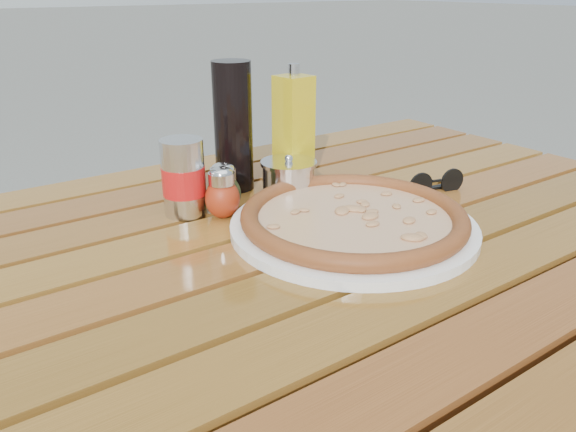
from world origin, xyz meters
TOP-DOWN VIEW (x-y plane):
  - table at (0.00, -0.00)m, footprint 1.40×0.90m
  - plate at (0.09, -0.02)m, footprint 0.36×0.36m
  - pizza at (0.09, -0.02)m, footprint 0.37×0.37m
  - pepper_shaker at (-0.04, 0.14)m, footprint 0.07×0.07m
  - oregano_shaker at (-0.03, 0.15)m, footprint 0.06×0.06m
  - dark_bottle at (0.04, 0.24)m, footprint 0.09×0.09m
  - soda_can at (-0.08, 0.18)m, footprint 0.08×0.08m
  - olive_oil_cruet at (0.15, 0.21)m, footprint 0.06×0.06m
  - parmesan_tin at (0.10, 0.16)m, footprint 0.10×0.10m
  - sunglasses at (0.31, 0.02)m, footprint 0.11×0.04m

SIDE VIEW (x-z plane):
  - table at x=0.00m, z-range 0.30..1.05m
  - plate at x=0.09m, z-range 0.75..0.76m
  - sunglasses at x=0.31m, z-range 0.74..0.79m
  - pizza at x=0.09m, z-range 0.76..0.79m
  - parmesan_tin at x=0.10m, z-range 0.74..0.82m
  - pepper_shaker at x=-0.04m, z-range 0.75..0.83m
  - oregano_shaker at x=-0.03m, z-range 0.75..0.83m
  - soda_can at x=-0.08m, z-range 0.75..0.87m
  - olive_oil_cruet at x=0.15m, z-range 0.74..0.95m
  - dark_bottle at x=0.04m, z-range 0.75..0.97m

